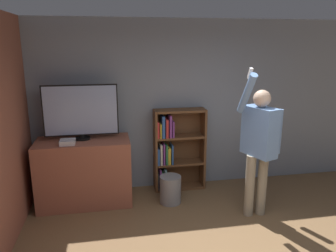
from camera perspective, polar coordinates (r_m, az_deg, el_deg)
wall_back at (r=5.29m, az=1.67°, el=3.61°), size 6.54×0.06×2.70m
tv_ledge at (r=5.01m, az=-14.32°, el=-7.76°), size 1.33×0.65×0.97m
television at (r=4.82m, az=-14.93°, el=2.45°), size 1.05×0.22×0.79m
game_console at (r=4.72m, az=-17.08°, el=-2.69°), size 0.21×0.20×0.06m
bookshelf at (r=5.27m, az=1.07°, el=-4.09°), size 0.82×0.28×1.32m
person at (r=4.49m, az=15.60°, el=-2.49°), size 0.62×0.59×2.05m
waste_bin at (r=4.97m, az=0.42°, el=-10.99°), size 0.32×0.32×0.42m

